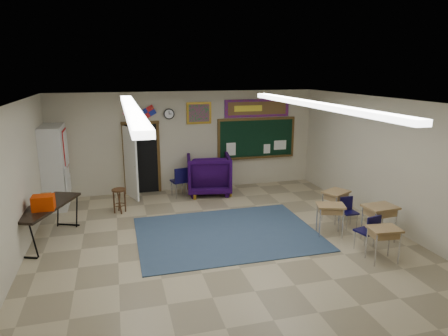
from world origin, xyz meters
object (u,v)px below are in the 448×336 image
object	(u,v)px
student_desk_front_right	(335,204)
folding_table	(47,222)
wingback_armchair	(209,174)
student_desk_front_left	(330,218)
wooden_stool	(119,200)

from	to	relation	value
student_desk_front_right	folding_table	world-z (taller)	folding_table
wingback_armchair	student_desk_front_left	xyz separation A→B (m)	(1.89, -3.78, -0.19)
student_desk_front_right	wooden_stool	size ratio (longest dim) A/B	1.21
student_desk_front_left	folding_table	world-z (taller)	folding_table
student_desk_front_right	folding_table	distance (m)	6.66
wingback_armchair	student_desk_front_right	world-z (taller)	wingback_armchair
student_desk_front_left	folding_table	xyz separation A→B (m)	(-6.05, 1.33, 0.04)
student_desk_front_left	wooden_stool	world-z (taller)	student_desk_front_left
wingback_armchair	folding_table	distance (m)	4.82
wingback_armchair	student_desk_front_right	distance (m)	3.90
wooden_stool	student_desk_front_left	bearing A→B (deg)	-31.18
wooden_stool	student_desk_front_right	bearing A→B (deg)	-21.00
wingback_armchair	student_desk_front_left	bearing A→B (deg)	125.95
student_desk_front_left	wooden_stool	size ratio (longest dim) A/B	1.13
student_desk_front_right	wooden_stool	distance (m)	5.46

